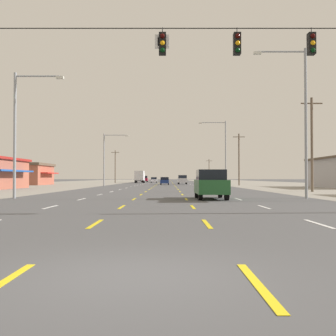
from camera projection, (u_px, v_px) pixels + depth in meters
The scene contains 21 objects.
ground_plane at pixel (166, 186), 72.21m from camera, with size 572.00×572.00×0.00m, color #4C4C4F.
lot_apron_left at pixel (21, 186), 72.27m from camera, with size 28.00×440.00×0.01m, color gray.
lot_apron_right at pixel (310, 186), 72.16m from camera, with size 28.00×440.00×0.01m, color gray.
lane_markings at pixel (167, 183), 110.70m from camera, with size 10.64×227.60×0.01m.
signal_span_wire at pixel (161, 90), 17.87m from camera, with size 26.38×0.53×8.75m.
suv_inner_right_nearest at pixel (212, 184), 28.60m from camera, with size 1.98×4.90×1.98m.
hatchback_center_turn_near at pixel (165, 181), 84.34m from camera, with size 1.72×3.90×1.54m.
suv_inner_right_mid at pixel (183, 179), 93.18m from camera, with size 1.98×4.90×1.98m.
box_truck_far_left_midfar at pixel (141, 176), 113.81m from camera, with size 2.40×7.20×3.23m.
hatchback_inner_left_far at pixel (155, 180), 119.86m from camera, with size 1.72×3.90×1.54m.
hatchback_center_turn_farther at pixel (167, 180), 134.18m from camera, with size 1.72×3.90×1.54m.
suv_far_left_farthest at pixel (145, 179), 134.35m from camera, with size 1.98×4.90×1.98m.
storefront_left_row_2 at pixel (25, 174), 83.96m from camera, with size 10.72×11.83×4.28m.
streetlight_left_row_0 at pixel (21, 126), 29.44m from camera, with size 3.49×0.26×8.79m.
streetlight_right_row_0 at pixel (302, 112), 29.42m from camera, with size 3.72×0.26×10.52m.
streetlight_left_row_1 at pixel (108, 155), 70.41m from camera, with size 4.14×0.26×8.79m.
streetlight_right_row_1 at pixel (224, 149), 70.40m from camera, with size 4.57×0.26×10.90m.
utility_pole_right_row_0 at pixel (313, 143), 43.02m from camera, with size 2.20×0.26×9.63m.
utility_pole_right_row_1 at pixel (240, 158), 77.68m from camera, with size 2.20×0.26×9.54m.
utility_pole_left_row_2 at pixel (116, 166), 115.25m from camera, with size 2.20×0.26×8.92m.
utility_pole_right_row_3 at pixel (210, 170), 150.18m from camera, with size 2.20×0.26×8.00m.
Camera 1 is at (0.53, -6.26, 1.46)m, focal length 45.19 mm.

